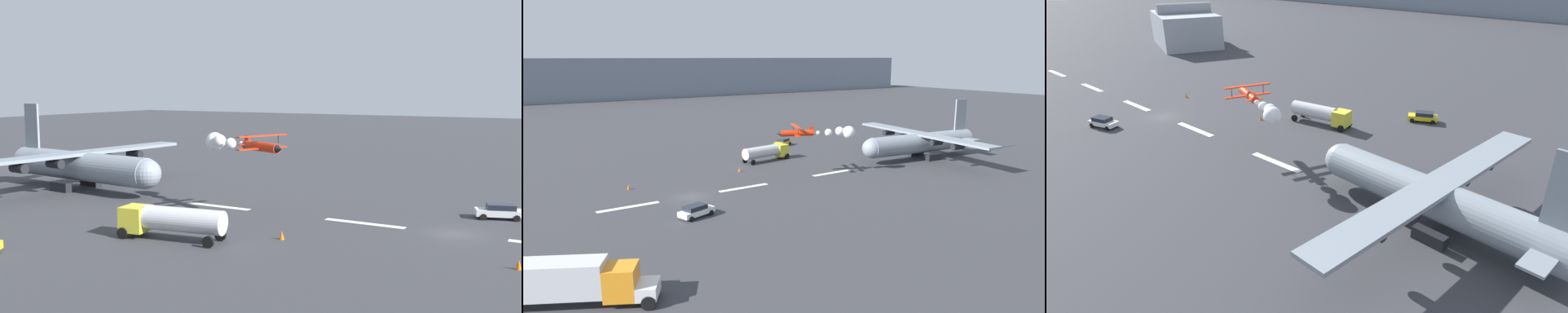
% 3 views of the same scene
% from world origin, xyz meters
% --- Properties ---
extents(ground_plane, '(440.00, 440.00, 0.00)m').
position_xyz_m(ground_plane, '(0.00, 0.00, 0.00)').
color(ground_plane, '#38383D').
rests_on(ground_plane, ground).
extents(runway_stripe_2, '(8.00, 0.90, 0.01)m').
position_xyz_m(runway_stripe_2, '(-8.45, 0.00, 0.01)').
color(runway_stripe_2, white).
rests_on(runway_stripe_2, ground).
extents(runway_stripe_3, '(8.00, 0.90, 0.01)m').
position_xyz_m(runway_stripe_3, '(8.45, 0.00, 0.01)').
color(runway_stripe_3, white).
rests_on(runway_stripe_3, ground).
extents(runway_stripe_4, '(8.00, 0.90, 0.01)m').
position_xyz_m(runway_stripe_4, '(25.35, 0.00, 0.01)').
color(runway_stripe_4, white).
rests_on(runway_stripe_4, ground).
extents(mountain_ridge_distant, '(396.00, 16.00, 18.50)m').
position_xyz_m(mountain_ridge_distant, '(0.00, 163.65, 9.25)').
color(mountain_ridge_distant, gray).
rests_on(mountain_ridge_distant, ground).
extents(cargo_transport_plane, '(25.47, 32.84, 10.89)m').
position_xyz_m(cargo_transport_plane, '(45.68, -0.24, 3.24)').
color(cargo_transport_plane, gray).
rests_on(cargo_transport_plane, ground).
extents(stunt_biplane_red, '(12.20, 7.46, 2.31)m').
position_xyz_m(stunt_biplane_red, '(23.87, -0.50, 7.06)').
color(stunt_biplane_red, red).
extents(semi_truck_orange, '(14.22, 9.30, 3.70)m').
position_xyz_m(semi_truck_orange, '(-20.08, -22.07, 2.13)').
color(semi_truck_orange, silver).
rests_on(semi_truck_orange, ground).
extents(fuel_tanker_truck, '(9.76, 4.02, 2.90)m').
position_xyz_m(fuel_tanker_truck, '(20.89, 14.07, 1.75)').
color(fuel_tanker_truck, yellow).
rests_on(fuel_tanker_truck, ground).
extents(followme_car_yellow, '(4.76, 3.04, 1.52)m').
position_xyz_m(followme_car_yellow, '(-2.62, -8.40, 0.81)').
color(followme_car_yellow, white).
rests_on(followme_car_yellow, ground).
extents(airport_staff_sedan, '(4.73, 3.56, 1.52)m').
position_xyz_m(airport_staff_sedan, '(31.91, 25.35, 0.81)').
color(airport_staff_sedan, yellow).
rests_on(airport_staff_sedan, ground).
extents(traffic_cone_near, '(0.44, 0.44, 0.75)m').
position_xyz_m(traffic_cone_near, '(-6.10, 8.44, 0.38)').
color(traffic_cone_near, orange).
rests_on(traffic_cone_near, ground).
extents(traffic_cone_far, '(0.44, 0.44, 0.75)m').
position_xyz_m(traffic_cone_far, '(12.66, 9.26, 0.38)').
color(traffic_cone_far, orange).
rests_on(traffic_cone_far, ground).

